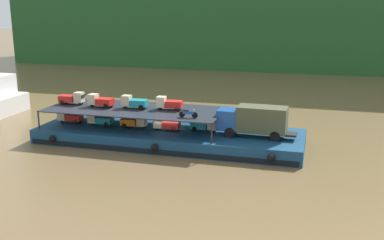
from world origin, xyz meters
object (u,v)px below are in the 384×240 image
at_px(mini_truck_upper_fore, 134,102).
at_px(cargo_barge, 169,136).
at_px(mini_truck_lower_aft, 100,119).
at_px(motorcycle_upper_port, 188,113).
at_px(mini_truck_upper_stern, 72,98).
at_px(mini_truck_lower_mid, 134,121).
at_px(mini_truck_lower_bow, 205,125).
at_px(mini_truck_lower_stern, 70,116).
at_px(mini_truck_lower_fore, 166,124).
at_px(mini_truck_upper_bow, 169,103).
at_px(covered_lorry, 254,120).
at_px(mini_truck_upper_mid, 100,101).

bearing_deg(mini_truck_upper_fore, cargo_barge, -2.19).
bearing_deg(mini_truck_lower_aft, motorcycle_upper_port, -10.14).
bearing_deg(mini_truck_upper_fore, motorcycle_upper_port, -19.65).
bearing_deg(mini_truck_upper_stern, mini_truck_lower_aft, -10.20).
bearing_deg(mini_truck_lower_mid, mini_truck_lower_bow, 5.10).
height_order(mini_truck_lower_stern, mini_truck_lower_aft, same).
height_order(mini_truck_lower_fore, mini_truck_upper_bow, mini_truck_upper_bow).
bearing_deg(covered_lorry, mini_truck_lower_bow, 172.77).
height_order(mini_truck_lower_bow, mini_truck_upper_stern, mini_truck_upper_stern).
distance_m(cargo_barge, mini_truck_upper_mid, 8.40).
height_order(mini_truck_upper_stern, mini_truck_upper_mid, same).
bearing_deg(mini_truck_lower_fore, mini_truck_lower_stern, 178.92).
relative_size(covered_lorry, mini_truck_lower_bow, 2.86).
height_order(mini_truck_lower_stern, mini_truck_lower_fore, same).
bearing_deg(mini_truck_upper_stern, mini_truck_lower_stern, -117.01).
distance_m(mini_truck_lower_mid, mini_truck_upper_stern, 7.86).
height_order(cargo_barge, mini_truck_upper_stern, mini_truck_upper_stern).
xyz_separation_m(covered_lorry, mini_truck_upper_fore, (-12.86, 0.39, 1.00)).
distance_m(mini_truck_upper_bow, motorcycle_upper_port, 4.03).
distance_m(mini_truck_lower_mid, mini_truck_upper_bow, 4.21).
bearing_deg(mini_truck_upper_mid, mini_truck_upper_bow, 5.58).
bearing_deg(mini_truck_upper_stern, covered_lorry, -1.52).
relative_size(mini_truck_upper_mid, mini_truck_upper_fore, 1.00).
bearing_deg(mini_truck_upper_fore, mini_truck_lower_mid, -69.68).
bearing_deg(covered_lorry, mini_truck_upper_stern, 178.48).
distance_m(mini_truck_lower_aft, mini_truck_upper_mid, 2.01).
xyz_separation_m(mini_truck_lower_fore, mini_truck_upper_bow, (0.02, 0.90, 2.00)).
bearing_deg(cargo_barge, mini_truck_upper_mid, -178.68).
bearing_deg(motorcycle_upper_port, covered_lorry, 17.76).
bearing_deg(mini_truck_lower_aft, cargo_barge, 2.65).
distance_m(mini_truck_lower_fore, mini_truck_upper_fore, 4.27).
height_order(covered_lorry, mini_truck_upper_mid, mini_truck_upper_mid).
relative_size(cargo_barge, mini_truck_lower_mid, 10.06).
bearing_deg(mini_truck_upper_bow, mini_truck_lower_aft, -173.10).
xyz_separation_m(covered_lorry, mini_truck_lower_stern, (-20.50, 0.12, -1.00)).
relative_size(mini_truck_lower_fore, mini_truck_upper_stern, 1.00).
relative_size(mini_truck_lower_stern, mini_truck_upper_stern, 0.99).
distance_m(mini_truck_upper_mid, mini_truck_upper_fore, 3.79).
xyz_separation_m(mini_truck_lower_aft, mini_truck_lower_bow, (11.49, 0.77, 0.00)).
relative_size(cargo_barge, covered_lorry, 3.52).
xyz_separation_m(mini_truck_lower_bow, motorcycle_upper_port, (-1.02, -2.64, 1.74)).
xyz_separation_m(mini_truck_lower_aft, mini_truck_upper_stern, (-3.62, 0.65, 2.00)).
height_order(cargo_barge, mini_truck_lower_bow, mini_truck_lower_bow).
height_order(mini_truck_lower_bow, mini_truck_upper_fore, mini_truck_upper_fore).
height_order(mini_truck_lower_stern, motorcycle_upper_port, motorcycle_upper_port).
bearing_deg(mini_truck_lower_bow, mini_truck_upper_fore, -178.03).
bearing_deg(cargo_barge, mini_truck_lower_stern, -179.40).
relative_size(mini_truck_lower_aft, mini_truck_upper_fore, 0.99).
bearing_deg(mini_truck_lower_fore, mini_truck_lower_mid, 178.78).
bearing_deg(mini_truck_upper_mid, mini_truck_upper_stern, 172.67).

